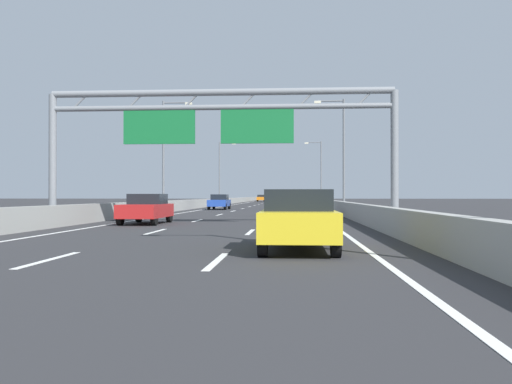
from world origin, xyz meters
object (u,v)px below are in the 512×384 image
Objects in this scene: streetlamp_right_far at (320,169)px; yellow_car at (298,220)px; streetlamp_right_mid at (341,148)px; streetlamp_left_far at (221,169)px; red_car at (146,209)px; orange_car at (261,198)px; black_car at (292,205)px; streetlamp_left_mid at (166,149)px; blue_car at (219,202)px; sign_gantry at (217,122)px.

streetlamp_right_far is 2.11× the size of yellow_car.
streetlamp_left_far is (-14.93, 35.91, 0.00)m from streetlamp_right_mid.
orange_car is (-0.10, 97.47, 0.04)m from red_car.
streetlamp_right_mid is 10.93m from black_car.
yellow_car is (10.99, -32.11, -4.63)m from streetlamp_left_mid.
red_car is at bearing -86.14° from streetlamp_left_far.
blue_car is at bearing 62.32° from streetlamp_left_mid.
blue_car is 39.79m from yellow_car.
black_car is (10.84, -44.91, -4.64)m from streetlamp_left_far.
streetlamp_left_mid is 2.14× the size of blue_car.
streetlamp_right_mid is 78.42m from orange_car.
streetlamp_right_far is 2.16× the size of orange_car.
streetlamp_left_mid reaches higher than blue_car.
black_car is at bearing -65.89° from blue_car.
streetlamp_right_mid is 32.68m from yellow_car.
streetlamp_left_mid reaches higher than orange_car.
sign_gantry is 1.73× the size of streetlamp_right_mid.
red_car is 0.94× the size of orange_car.
streetlamp_left_mid is 1.00× the size of streetlamp_right_mid.
streetlamp_left_mid is (-7.33, 20.77, 0.58)m from sign_gantry.
blue_car is (-11.26, -28.91, -4.65)m from streetlamp_right_far.
orange_car is (-11.26, 41.56, -4.61)m from streetlamp_right_far.
streetlamp_right_far is at bearing 0.00° from streetlamp_left_far.
orange_car reaches higher than black_car.
black_car is at bearing -76.44° from streetlamp_left_far.
black_car is at bearing -95.21° from streetlamp_right_far.
streetlamp_right_mid is 2.11× the size of yellow_car.
streetlamp_right_mid is at bearing 60.84° from red_car.
orange_car is at bearing 98.27° from streetlamp_right_mid.
sign_gantry is at bearing -12.13° from red_car.
streetlamp_left_mid reaches higher than red_car.
orange_car is at bearing 105.17° from streetlamp_right_far.
streetlamp_right_far is 2.14× the size of blue_car.
sign_gantry is at bearing -82.49° from blue_car.
sign_gantry is at bearing 107.88° from yellow_car.
yellow_car is 23.11m from black_car.
streetlamp_left_far reaches higher than sign_gantry.
yellow_car reaches higher than blue_car.
streetlamp_left_far is 46.43m from black_car.
streetlamp_right_mid is at bearing 65.55° from black_car.
streetlamp_left_mid and streetlamp_left_far have the same top height.
yellow_car is (-3.94, -32.11, -4.63)m from streetlamp_right_mid.
streetlamp_left_mid is at bearing 140.27° from black_car.
sign_gantry is at bearing -82.63° from streetlamp_left_far.
streetlamp_left_mid is 14.83m from black_car.
sign_gantry is at bearing -70.55° from streetlamp_left_mid.
sign_gantry reaches higher than blue_car.
streetlamp_left_mid is 2.16× the size of orange_car.
streetlamp_right_far is (7.60, 56.68, 0.58)m from sign_gantry.
streetlamp_left_mid is 1.00× the size of streetlamp_right_far.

